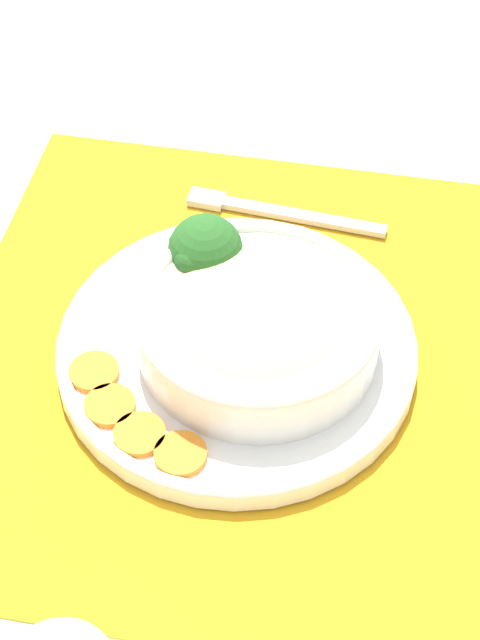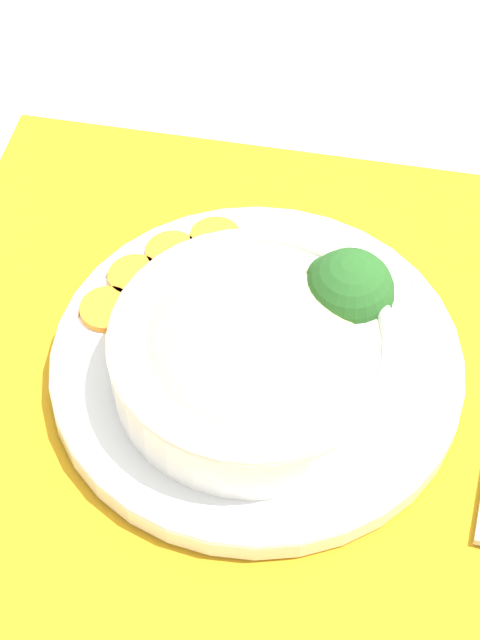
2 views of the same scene
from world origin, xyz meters
The scene contains 10 objects.
ground_plane centered at (0.00, 0.00, 0.00)m, with size 4.00×4.00×0.00m, color white.
placemat centered at (0.00, 0.00, 0.00)m, with size 0.51×0.47×0.00m.
plate centered at (0.00, 0.00, 0.02)m, with size 0.29×0.29×0.02m.
bowl centered at (0.00, -0.02, 0.05)m, with size 0.19×0.19×0.06m.
broccoli_floret centered at (0.06, 0.04, 0.06)m, with size 0.06×0.06×0.07m.
carrot_slice_near centered at (-0.05, 0.10, 0.02)m, with size 0.04×0.04×0.01m.
carrot_slice_middle centered at (-0.08, 0.08, 0.02)m, with size 0.04×0.04×0.01m.
carrot_slice_far centered at (-0.10, 0.05, 0.02)m, with size 0.04×0.04×0.01m.
carrot_slice_extra centered at (-0.11, 0.02, 0.02)m, with size 0.04×0.04×0.01m.
fork centered at (0.17, 0.01, 0.01)m, with size 0.03×0.18×0.01m.
Camera 1 is at (-0.53, -0.11, 0.67)m, focal length 60.00 mm.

